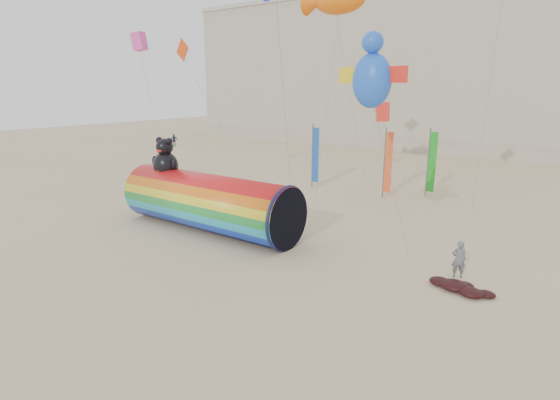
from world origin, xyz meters
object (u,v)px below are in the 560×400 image
Objects in this scene: kite_handler at (459,259)px; windsock_assembly at (208,201)px; hotel_building at (392,71)px; fabric_bundle at (459,287)px.

windsock_assembly is at bearing -21.40° from kite_handler.
kite_handler is at bearing -63.86° from hotel_building.
fabric_bundle is (0.43, -1.34, -0.66)m from kite_handler.
hotel_building reaches higher than kite_handler.
windsock_assembly is 4.32× the size of fabric_bundle.
windsock_assembly is (7.76, -44.95, -8.58)m from hotel_building.
hotel_building is at bearing 99.80° from windsock_assembly.
windsock_assembly reaches higher than kite_handler.
fabric_bundle is at bearing 1.21° from windsock_assembly.
windsock_assembly is 13.62m from kite_handler.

